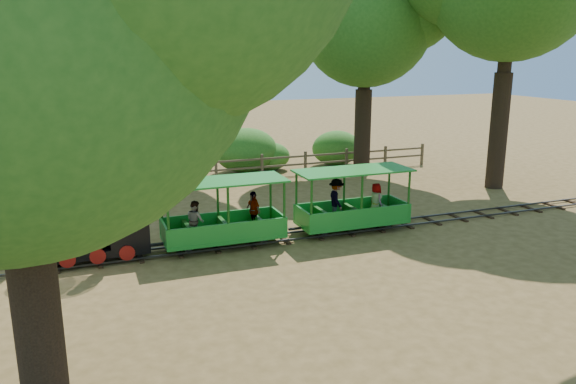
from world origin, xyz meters
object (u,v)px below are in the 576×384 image
object	(u,v)px
locomotive	(88,195)
fence	(239,166)
carriage_rear	(351,206)
carriage_front	(223,221)

from	to	relation	value
locomotive	fence	bearing A→B (deg)	52.26
locomotive	carriage_rear	xyz separation A→B (m)	(7.30, -0.02, -1.00)
carriage_rear	fence	size ratio (longest dim) A/B	0.19
locomotive	carriage_front	xyz separation A→B (m)	(3.40, -0.07, -1.04)
locomotive	carriage_rear	distance (m)	7.37
carriage_front	carriage_rear	distance (m)	3.90
locomotive	carriage_front	bearing A→B (deg)	-1.13
locomotive	carriage_front	distance (m)	3.55
carriage_rear	fence	xyz separation A→B (m)	(-1.15, 7.96, -0.20)
fence	locomotive	bearing A→B (deg)	-127.74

